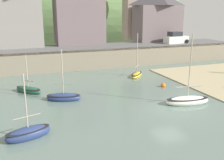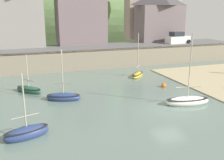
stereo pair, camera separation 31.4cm
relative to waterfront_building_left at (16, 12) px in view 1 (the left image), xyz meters
The scene contains 12 objects.
quay_seawall 14.84m from the waterfront_building_left, 34.85° to the right, with size 48.00×9.40×2.40m.
hillside_backdrop 30.76m from the waterfront_building_left, 77.23° to the left, with size 80.00×44.00×22.84m.
waterfront_building_left is the anchor object (origin of this frame).
waterfront_building_centre 9.49m from the waterfront_building_left, ahead, with size 8.03×4.89×10.48m.
waterfront_building_right 23.87m from the waterfront_building_left, ahead, with size 8.34×4.86×8.78m.
rowboat_small_beached 18.47m from the waterfront_building_left, 88.96° to the right, with size 2.80×2.96×3.89m.
motorboat_with_cabin 21.87m from the waterfront_building_left, 81.27° to the right, with size 3.29×2.20×4.73m.
sailboat_blue_trim 27.76m from the waterfront_building_left, 90.38° to the right, with size 3.05×1.91×4.33m.
sailboat_tall_mast 20.92m from the waterfront_building_left, 48.44° to the right, with size 2.78×3.01×5.33m.
sailboat_white_hull 29.05m from the waterfront_building_left, 62.73° to the right, with size 3.99×1.88×6.16m.
parked_car_near_slipway 25.78m from the waterfront_building_left, 10.20° to the right, with size 4.25×2.10×1.95m.
mooring_buoy 25.13m from the waterfront_building_left, 55.38° to the right, with size 0.53×0.53×0.53m.
Camera 1 is at (-11.43, -17.30, 7.65)m, focal length 41.80 mm.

